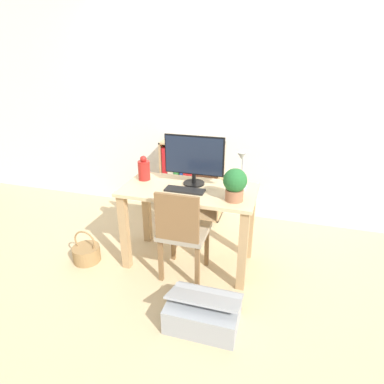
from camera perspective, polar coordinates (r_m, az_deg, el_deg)
The scene contains 12 objects.
ground_plane at distance 3.14m, azimuth -0.53°, elevation -12.12°, with size 10.00×10.00×0.00m, color #CCB284.
wall_back at distance 3.68m, azimuth 4.67°, elevation 15.14°, with size 8.00×0.05×2.60m.
desk at distance 2.84m, azimuth -0.57°, elevation -2.50°, with size 1.16×0.59×0.75m.
monitor at distance 2.78m, azimuth 0.37°, elevation 6.15°, with size 0.53×0.19×0.44m.
keyboard at distance 2.72m, azimuth -1.30°, elevation 0.33°, with size 0.34×0.12×0.02m.
vase at distance 2.97m, azimuth -8.54°, elevation 3.99°, with size 0.11×0.11×0.23m.
desk_lamp at distance 2.69m, azimuth 8.84°, elevation 4.44°, with size 0.10×0.19×0.35m.
potted_plant at distance 2.52m, azimuth 7.64°, elevation 1.48°, with size 0.19×0.19×0.26m.
chair at distance 2.70m, azimuth -1.79°, elevation -6.93°, with size 0.40×0.40×0.85m.
bookshelf at distance 3.82m, azimuth -1.87°, elevation 2.61°, with size 0.71×0.28×0.91m.
basket at distance 3.26m, azimuth -18.25°, elevation -10.23°, with size 0.25×0.25×0.32m.
storage_box at distance 2.48m, azimuth 1.98°, elevation -20.60°, with size 0.52×0.41×0.27m.
Camera 1 is at (0.75, -2.44, 1.83)m, focal length 30.00 mm.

